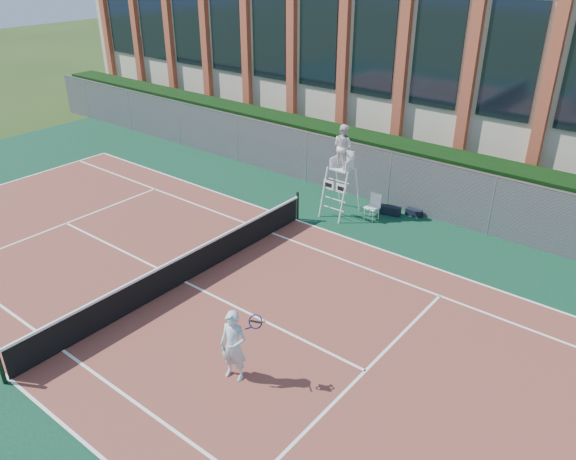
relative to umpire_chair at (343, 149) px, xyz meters
The scene contains 12 objects.
ground 7.56m from the umpire_chair, 97.68° to the right, with size 120.00×120.00×0.00m, color #233814.
apron 6.64m from the umpire_chair, 98.93° to the right, with size 36.00×20.00×0.01m, color #0B3425.
tennis_court 7.55m from the umpire_chair, 97.68° to the right, with size 23.77×10.97×0.02m, color brown.
tennis_net 7.40m from the umpire_chair, 97.68° to the right, with size 0.10×11.30×1.10m.
fence 2.48m from the umpire_chair, 118.47° to the left, with size 40.00×0.06×2.20m, color #595E60, non-canonical shape.
hedge 3.43m from the umpire_chair, 107.84° to the left, with size 40.00×1.40×2.20m, color black.
building 11.06m from the umpire_chair, 94.98° to the left, with size 45.00×10.60×8.22m.
umpire_chair is the anchor object (origin of this frame).
plastic_chair 2.35m from the umpire_chair, 15.98° to the left, with size 0.50×0.50×0.99m.
sports_bag_near 3.05m from the umpire_chair, 34.84° to the left, with size 0.77×0.31×0.33m, color black.
sports_bag_far 3.69m from the umpire_chair, 34.05° to the left, with size 0.61×0.26×0.24m, color black.
tennis_player 9.79m from the umpire_chair, 71.08° to the right, with size 1.05×0.75×1.83m.
Camera 1 is at (11.45, -9.34, 9.20)m, focal length 35.00 mm.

